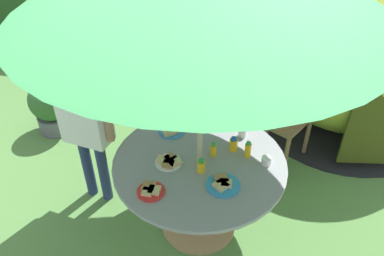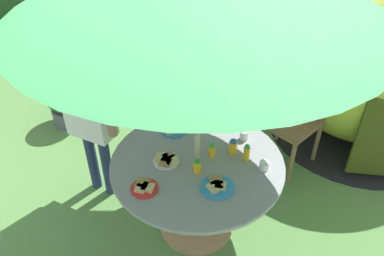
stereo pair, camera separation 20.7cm
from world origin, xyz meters
The scene contains 18 objects.
ground_plane centered at (0.00, 0.00, -0.01)m, with size 10.00×10.00×0.02m, color #548442.
garden_table centered at (0.00, 0.00, 0.49)m, with size 1.22×1.22×0.69m.
wooden_chair centered at (0.60, 1.09, 0.53)m, with size 0.63×0.62×0.93m.
dome_tent centered at (1.24, 1.73, 0.87)m, with size 2.09×2.09×1.75m.
potted_plant centered at (-1.73, 0.93, 0.31)m, with size 0.43×0.43×0.59m.
child_in_grey_shirt centered at (0.29, 0.86, 0.77)m, with size 0.26×0.39×1.20m.
child_in_white_shirt centered at (-0.90, 0.14, 0.88)m, with size 0.46×0.25×1.38m.
snack_bowl centered at (-0.08, 0.47, 0.72)m, with size 0.13×0.13×0.07m.
plate_back_edge centered at (-0.20, -0.07, 0.71)m, with size 0.19×0.18×0.03m.
plate_mid_right centered at (-0.28, 0.29, 0.70)m, with size 0.21×0.21×0.03m.
plate_near_right centered at (-0.25, -0.35, 0.70)m, with size 0.18×0.18×0.03m.
plate_mid_left centered at (0.19, -0.20, 0.70)m, with size 0.22×0.22×0.03m.
juice_bottle_near_left centered at (0.32, 0.12, 0.75)m, with size 0.04×0.04×0.13m.
juice_bottle_far_left centered at (0.08, 0.08, 0.74)m, with size 0.05×0.05×0.11m.
juice_bottle_far_right centered at (0.21, 0.17, 0.74)m, with size 0.06×0.06×0.11m.
juice_bottle_center_front centered at (0.03, -0.10, 0.74)m, with size 0.05×0.05×0.10m.
cup_near centered at (0.26, 0.34, 0.73)m, with size 0.06×0.06×0.07m, color white.
cup_far centered at (0.46, 0.07, 0.72)m, with size 0.07×0.07×0.06m, color white.
Camera 2 is at (0.57, -1.92, 2.51)m, focal length 36.10 mm.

